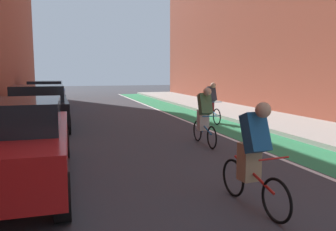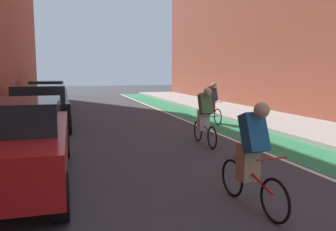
{
  "view_description": "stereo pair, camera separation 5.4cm",
  "coord_description": "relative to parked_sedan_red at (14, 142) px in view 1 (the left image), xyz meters",
  "views": [
    {
      "loc": [
        -2.28,
        3.44,
        2.0
      ],
      "look_at": [
        0.04,
        10.94,
        0.99
      ],
      "focal_mm": 36.36,
      "sensor_mm": 36.0,
      "label": 1
    },
    {
      "loc": [
        -2.22,
        3.42,
        2.0
      ],
      "look_at": [
        0.04,
        10.94,
        0.99
      ],
      "focal_mm": 36.36,
      "sensor_mm": 36.0,
      "label": 2
    }
  ],
  "objects": [
    {
      "name": "ground_plane",
      "position": [
        3.13,
        4.18,
        -0.79
      ],
      "size": [
        78.87,
        78.87,
        0.0
      ],
      "primitive_type": "plane",
      "color": "#38383D"
    },
    {
      "name": "parked_sedan_black",
      "position": [
        0.0,
        6.51,
        0.0
      ],
      "size": [
        2.1,
        4.56,
        1.53
      ],
      "color": "black",
      "rests_on": "ground"
    },
    {
      "name": "bike_lane_paint",
      "position": [
        6.51,
        6.18,
        -0.78
      ],
      "size": [
        1.6,
        35.85,
        0.0
      ],
      "primitive_type": "cube",
      "color": "#2D8451",
      "rests_on": "ground"
    },
    {
      "name": "lane_divider_stripe",
      "position": [
        5.61,
        6.18,
        -0.78
      ],
      "size": [
        0.12,
        35.85,
        0.0
      ],
      "primitive_type": "cube",
      "color": "white",
      "rests_on": "ground"
    },
    {
      "name": "cyclist_mid",
      "position": [
        3.46,
        -2.08,
        0.02
      ],
      "size": [
        0.48,
        1.66,
        1.58
      ],
      "color": "black",
      "rests_on": "ground"
    },
    {
      "name": "parked_sedan_blue",
      "position": [
        -0.0,
        12.58,
        -0.0
      ],
      "size": [
        1.98,
        4.47,
        1.53
      ],
      "color": "navy",
      "rests_on": "ground"
    },
    {
      "name": "parked_sedan_red",
      "position": [
        0.0,
        0.0,
        0.0
      ],
      "size": [
        1.89,
        4.64,
        1.53
      ],
      "color": "red",
      "rests_on": "ground"
    },
    {
      "name": "cyclist_trailing",
      "position": [
        4.51,
        2.19,
        0.06
      ],
      "size": [
        0.48,
        1.65,
        1.58
      ],
      "color": "black",
      "rests_on": "ground"
    },
    {
      "name": "sidewalk_right",
      "position": [
        8.87,
        6.18,
        -0.72
      ],
      "size": [
        3.13,
        35.85,
        0.14
      ],
      "primitive_type": "cube",
      "color": "#A8A59E",
      "rests_on": "ground"
    },
    {
      "name": "cyclist_far",
      "position": [
        6.36,
        5.85,
        0.02
      ],
      "size": [
        0.48,
        1.67,
        1.59
      ],
      "color": "black",
      "rests_on": "ground"
    }
  ]
}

